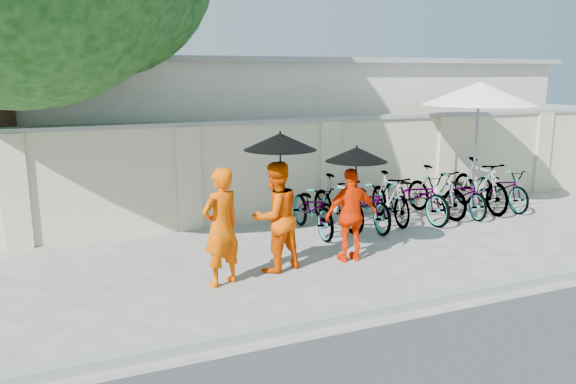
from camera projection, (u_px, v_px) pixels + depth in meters
name	position (u px, v px, depth m)	size (l,w,h in m)	color
ground	(303.00, 274.00, 8.52)	(80.00, 80.00, 0.00)	#B0A99C
kerb	(359.00, 314.00, 6.97)	(40.00, 0.16, 0.12)	gray
compound_wall	(283.00, 171.00, 11.57)	(20.00, 0.30, 2.00)	beige
building_behind	(263.00, 124.00, 15.24)	(14.00, 6.00, 3.20)	beige
monk_left	(221.00, 227.00, 7.93)	(0.62, 0.41, 1.71)	#E85000
monk_center	(275.00, 217.00, 8.53)	(0.83, 0.64, 1.70)	#ED4C00
parasol_center	(280.00, 141.00, 8.23)	(1.09, 1.09, 1.17)	black
monk_right	(351.00, 215.00, 8.97)	(0.89, 0.37, 1.52)	#FF2E00
parasol_right	(357.00, 154.00, 8.70)	(0.97, 0.97, 1.00)	black
patio_umbrella	(479.00, 95.00, 11.72)	(2.48, 2.48, 2.80)	gray
bike_0	(313.00, 208.00, 10.58)	(0.64, 1.84, 0.97)	gray
bike_1	(338.00, 202.00, 10.91)	(0.49, 1.73, 1.04)	gray
bike_2	(368.00, 203.00, 10.99)	(0.65, 1.87, 0.98)	gray
bike_3	(390.00, 198.00, 11.34)	(0.48, 1.69, 1.02)	gray
bike_4	(416.00, 195.00, 11.52)	(0.68, 1.96, 1.03)	gray
bike_5	(436.00, 191.00, 11.85)	(0.49, 1.75, 1.05)	gray
bike_6	(463.00, 194.00, 11.96)	(0.60, 1.72, 0.90)	gray
bike_7	(480.00, 185.00, 12.30)	(0.54, 1.90, 1.14)	gray
bike_8	(501.00, 188.00, 12.53)	(0.62, 1.78, 0.93)	gray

